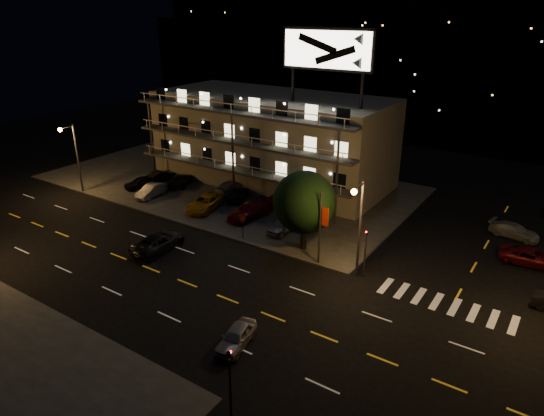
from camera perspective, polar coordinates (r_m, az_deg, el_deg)
The scene contains 25 objects.
ground at distance 37.52m, azimuth -7.67°, elevation -9.65°, with size 140.00×140.00×0.00m, color black.
curb_nw at distance 59.52m, azimuth -5.34°, elevation 2.99°, with size 44.00×24.00×0.15m, color #31322F.
motel at distance 58.68m, azimuth -0.00°, elevation 8.18°, with size 28.00×13.80×18.10m.
hill_backdrop at distance 96.62m, azimuth 17.71°, elevation 16.55°, with size 120.00×25.00×24.00m.
streetlight_nw at distance 58.88m, azimuth -22.29°, elevation 6.15°, with size 0.44×1.92×8.00m.
streetlight_nc at distance 37.12m, azimuth 10.15°, elevation -1.51°, with size 0.44×1.92×8.00m.
signal_nw at distance 38.43m, azimuth 10.93°, elevation -4.65°, with size 0.20×0.27×4.60m.
signal_sw at distance 26.06m, azimuth -4.98°, elevation -19.09°, with size 0.20×0.27×4.60m.
banner_north at distance 39.44m, azimuth 5.75°, elevation -2.22°, with size 0.83×0.16×6.40m.
stop_sign at distance 44.24m, azimuth -3.49°, elevation -1.75°, with size 0.91×0.11×2.61m.
tree at distance 41.41m, azimuth 3.76°, elevation 0.50°, with size 5.64×5.43×7.10m.
lot_car_0 at distance 59.18m, azimuth -15.18°, elevation 2.93°, with size 1.58×3.92×1.34m, color black.
lot_car_1 at distance 56.12m, azimuth -14.04°, elevation 1.99°, with size 1.45×4.17×1.37m, color gray.
lot_car_2 at distance 51.40m, azimuth -7.86°, elevation 0.61°, with size 2.41×5.23×1.45m, color orange.
lot_car_3 at distance 48.92m, azimuth -2.61°, elevation -0.29°, with size 2.15×5.30×1.54m, color #510B13.
lot_car_4 at distance 45.85m, azimuth 1.28°, elevation -2.07°, with size 1.51×3.74×1.27m, color gray.
lot_car_5 at distance 61.21m, azimuth -12.92°, elevation 3.75°, with size 1.32×3.77×1.24m, color black.
lot_car_6 at distance 59.07m, azimuth -10.78°, elevation 3.26°, with size 2.14×4.63×1.29m, color black.
lot_car_7 at distance 55.67m, azimuth -4.73°, elevation 2.48°, with size 2.01×4.95×1.44m, color gray.
lot_car_8 at distance 53.65m, azimuth -4.00°, elevation 1.70°, with size 1.66×4.14×1.41m, color black.
lot_car_9 at distance 52.04m, azimuth 0.94°, elevation 1.01°, with size 1.35×3.87×1.27m, color #510B13.
side_car_1 at distance 45.83m, azimuth 28.13°, elevation -5.10°, with size 2.23×4.85×1.35m, color #510B13.
side_car_2 at distance 50.47m, azimuth 26.61°, elevation -2.40°, with size 1.79×4.41×1.28m, color gray.
road_car_east at distance 31.66m, azimuth -4.24°, elevation -14.89°, with size 1.51×3.76×1.28m, color gray.
road_car_west at distance 43.93m, azimuth -13.22°, elevation -3.93°, with size 2.44×5.29×1.47m, color black.
Camera 1 is at (21.52, -23.49, 19.81)m, focal length 32.00 mm.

